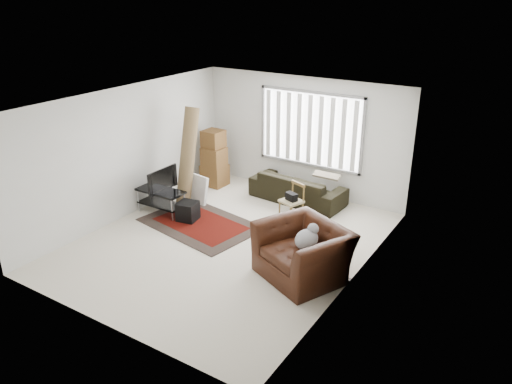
% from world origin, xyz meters
% --- Properties ---
extents(room, '(6.00, 6.02, 2.71)m').
position_xyz_m(room, '(0.03, 0.51, 1.76)').
color(room, beige).
rests_on(room, ground).
extents(persian_rug, '(2.55, 1.92, 0.02)m').
position_xyz_m(persian_rug, '(-0.90, 0.31, 0.01)').
color(persian_rug, black).
rests_on(persian_rug, ground).
extents(tv_stand, '(1.05, 0.47, 0.53)m').
position_xyz_m(tv_stand, '(-1.95, 0.32, 0.38)').
color(tv_stand, black).
rests_on(tv_stand, ground).
extents(tv, '(0.11, 0.85, 0.49)m').
position_xyz_m(tv, '(-1.95, 0.32, 0.77)').
color(tv, black).
rests_on(tv, tv_stand).
extents(subwoofer, '(0.45, 0.45, 0.39)m').
position_xyz_m(subwoofer, '(-1.23, 0.33, 0.21)').
color(subwoofer, black).
rests_on(subwoofer, persian_rug).
extents(moving_boxes, '(0.57, 0.53, 1.36)m').
position_xyz_m(moving_boxes, '(-1.97, 2.24, 0.63)').
color(moving_boxes, brown).
rests_on(moving_boxes, ground).
extents(white_flatpack, '(0.53, 0.28, 0.64)m').
position_xyz_m(white_flatpack, '(-1.61, 1.17, 0.32)').
color(white_flatpack, silver).
rests_on(white_flatpack, ground).
extents(rolled_rug, '(0.43, 0.92, 2.14)m').
position_xyz_m(rolled_rug, '(-1.84, 1.13, 1.07)').
color(rolled_rug, brown).
rests_on(rolled_rug, ground).
extents(sofa, '(2.22, 1.10, 0.83)m').
position_xyz_m(sofa, '(0.20, 2.45, 0.41)').
color(sofa, black).
rests_on(sofa, ground).
extents(side_chair, '(0.52, 0.52, 0.75)m').
position_xyz_m(side_chair, '(0.52, 1.60, 0.42)').
color(side_chair, '#90835E').
rests_on(side_chair, ground).
extents(armchair, '(1.76, 1.67, 1.03)m').
position_xyz_m(armchair, '(1.76, -0.31, 0.52)').
color(armchair, '#34160A').
rests_on(armchair, ground).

